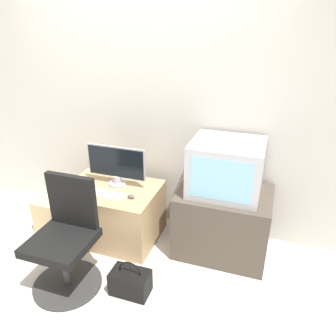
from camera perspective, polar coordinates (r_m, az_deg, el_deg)
ground_plane at (r=2.92m, az=-14.62°, el=-21.08°), size 12.00×12.00×0.00m
wall_back at (r=3.31m, az=-4.62°, el=11.45°), size 4.40×0.05×2.60m
desk at (r=3.37m, az=-9.58°, el=-7.58°), size 0.91×0.66×0.55m
side_stand at (r=3.14m, az=9.46°, el=-9.27°), size 0.84×0.60×0.63m
main_monitor at (r=3.20m, az=-9.00°, el=0.54°), size 0.60×0.18×0.40m
keyboard at (r=3.11m, az=-10.81°, el=-4.52°), size 0.38×0.12×0.01m
mouse at (r=3.02m, az=-6.48°, el=-5.00°), size 0.07×0.04×0.03m
crt_tv at (r=2.90m, az=10.11°, el=0.10°), size 0.62×0.54×0.47m
office_chair at (r=2.84m, az=-17.34°, el=-12.38°), size 0.57×0.57×0.94m
cardboard_box_lower at (r=3.67m, az=-19.70°, el=-7.68°), size 0.28×0.25×0.36m
handbag at (r=2.83m, az=-6.57°, el=-19.11°), size 0.32×0.19×0.31m
book at (r=3.47m, az=-19.82°, el=-13.10°), size 0.21×0.12×0.02m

